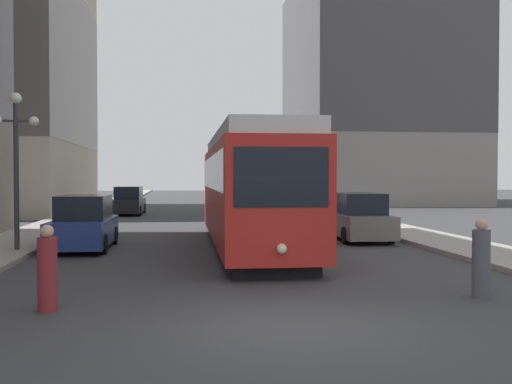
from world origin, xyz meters
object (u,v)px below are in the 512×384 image
object	(u,v)px
parked_car_left_near	(84,224)
parked_car_left_mid	(129,202)
streetcar	(249,187)
pedestrian_crossing_near	(481,261)
transit_bus	(272,185)
lamp_post_left_near	(16,145)
parked_car_right_far	(358,218)
pedestrian_crossing_far	(47,271)

from	to	relation	value
parked_car_left_near	parked_car_left_mid	bearing A→B (deg)	90.94
streetcar	parked_car_left_near	size ratio (longest dim) A/B	3.17
parked_car_left_near	pedestrian_crossing_near	distance (m)	13.33
streetcar	pedestrian_crossing_near	xyz separation A→B (m)	(3.65, -9.36, -1.35)
transit_bus	lamp_post_left_near	world-z (taller)	lamp_post_left_near
parked_car_left_mid	lamp_post_left_near	size ratio (longest dim) A/B	0.96
transit_bus	parked_car_left_near	bearing A→B (deg)	-120.14
transit_bus	parked_car_right_far	size ratio (longest dim) A/B	2.39
parked_car_left_near	pedestrian_crossing_far	world-z (taller)	parked_car_left_near
parked_car_left_near	parked_car_right_far	distance (m)	10.28
lamp_post_left_near	transit_bus	bearing A→B (deg)	57.31
parked_car_left_near	lamp_post_left_near	bearing A→B (deg)	-148.53
pedestrian_crossing_near	lamp_post_left_near	world-z (taller)	lamp_post_left_near
pedestrian_crossing_near	lamp_post_left_near	distance (m)	14.26
parked_car_left_mid	pedestrian_crossing_near	xyz separation A→B (m)	(9.25, -28.62, -0.09)
lamp_post_left_near	pedestrian_crossing_near	bearing A→B (deg)	-37.25
transit_bus	pedestrian_crossing_near	bearing A→B (deg)	-89.72
streetcar	parked_car_right_far	xyz separation A→B (m)	(4.51, 2.09, -1.26)
parked_car_left_near	parked_car_right_far	size ratio (longest dim) A/B	0.92
parked_car_right_far	pedestrian_crossing_far	size ratio (longest dim) A/B	3.15
transit_bus	parked_car_left_near	xyz separation A→B (m)	(-8.85, -15.64, -1.10)
streetcar	pedestrian_crossing_far	world-z (taller)	streetcar
parked_car_left_mid	pedestrian_crossing_far	bearing A→B (deg)	-86.40
parked_car_left_near	lamp_post_left_near	distance (m)	3.41
pedestrian_crossing_near	parked_car_left_mid	bearing A→B (deg)	138.49
pedestrian_crossing_far	transit_bus	bearing A→B (deg)	147.32
parked_car_left_near	pedestrian_crossing_near	size ratio (longest dim) A/B	2.84
streetcar	transit_bus	xyz separation A→B (m)	(3.25, 15.88, -0.15)
parked_car_right_far	pedestrian_crossing_near	xyz separation A→B (m)	(-0.86, -11.45, -0.09)
streetcar	pedestrian_crossing_near	world-z (taller)	streetcar
parked_car_left_mid	parked_car_right_far	distance (m)	19.93
pedestrian_crossing_far	parked_car_right_far	bearing A→B (deg)	126.22
streetcar	lamp_post_left_near	size ratio (longest dim) A/B	2.93
streetcar	parked_car_right_far	bearing A→B (deg)	25.52
transit_bus	lamp_post_left_near	bearing A→B (deg)	-123.31
pedestrian_crossing_near	lamp_post_left_near	size ratio (longest dim) A/B	0.33
pedestrian_crossing_near	transit_bus	bearing A→B (deg)	121.49
transit_bus	parked_car_right_far	xyz separation A→B (m)	(1.26, -13.79, -1.10)
transit_bus	parked_car_left_near	world-z (taller)	transit_bus
parked_car_left_mid	pedestrian_crossing_near	size ratio (longest dim) A/B	2.94
parked_car_right_far	pedestrian_crossing_near	bearing A→B (deg)	87.69
pedestrian_crossing_far	lamp_post_left_near	distance (m)	9.47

